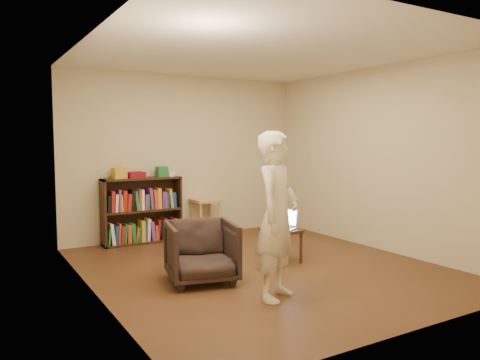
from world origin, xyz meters
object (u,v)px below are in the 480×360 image
stool (205,206)px  armchair (201,252)px  side_table (281,235)px  laptop (283,224)px  bookshelf (142,214)px  person (277,216)px

stool → armchair: armchair is taller
side_table → laptop: size_ratio=0.98×
side_table → stool: bearing=93.4°
armchair → laptop: 1.33m
side_table → laptop: (0.05, 0.03, 0.13)m
bookshelf → side_table: 2.32m
stool → laptop: bearing=-85.1°
stool → side_table: size_ratio=1.42×
bookshelf → side_table: bearing=-59.9°
armchair → person: person is taller
bookshelf → stool: bearing=-3.5°
bookshelf → person: size_ratio=0.72×
laptop → person: person is taller
stool → armchair: 2.46m
bookshelf → armchair: bookshelf is taller
stool → person: person is taller
bookshelf → laptop: bookshelf is taller
stool → armchair: (-1.13, -2.18, -0.15)m
stool → laptop: (0.16, -1.92, -0.00)m
person → bookshelf: bearing=63.1°
bookshelf → laptop: (1.21, -1.98, 0.05)m
side_table → person: size_ratio=0.26×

